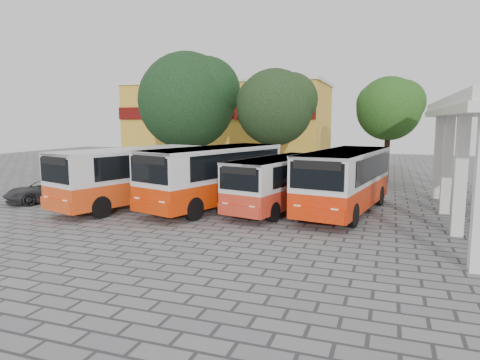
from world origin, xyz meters
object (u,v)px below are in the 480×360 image
at_px(bus_far_left, 131,173).
at_px(bus_centre_right, 279,180).
at_px(bus_far_right, 345,177).
at_px(parked_car, 46,191).
at_px(bus_centre_left, 214,173).

bearing_deg(bus_far_left, bus_centre_right, 29.45).
relative_size(bus_centre_right, bus_far_right, 0.88).
relative_size(bus_far_right, parked_car, 2.03).
height_order(bus_centre_left, bus_far_right, bus_centre_left).
xyz_separation_m(bus_centre_left, bus_centre_right, (3.32, 0.46, -0.28)).
xyz_separation_m(bus_far_left, parked_car, (-5.33, -0.38, -1.16)).
distance_m(bus_far_left, bus_centre_left, 4.39).
xyz_separation_m(bus_centre_left, bus_far_right, (6.50, 0.97, -0.05)).
xyz_separation_m(bus_centre_right, parked_car, (-12.90, -1.95, -0.94)).
height_order(bus_far_left, parked_car, bus_far_left).
bearing_deg(bus_centre_right, parked_car, -158.05).
bearing_deg(bus_far_left, parked_car, -158.18).
bearing_deg(bus_far_right, parked_car, -161.59).
bearing_deg(bus_far_right, bus_centre_left, -161.77).
bearing_deg(bus_centre_right, bus_far_right, 22.49).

